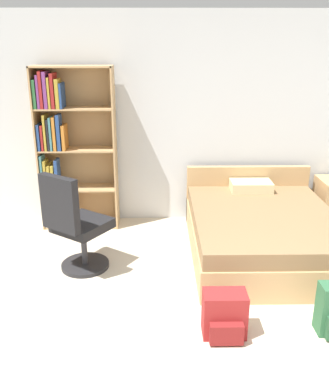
# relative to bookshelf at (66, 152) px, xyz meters

# --- Properties ---
(wall_back) EXTENTS (9.00, 0.06, 2.60)m
(wall_back) POSITION_rel_bookshelf_xyz_m (1.68, 0.24, 0.33)
(wall_back) COLOR silver
(wall_back) RESTS_ON ground_plane
(bookshelf) EXTENTS (0.94, 0.32, 1.98)m
(bookshelf) POSITION_rel_bookshelf_xyz_m (0.00, 0.00, 0.00)
(bookshelf) COLOR tan
(bookshelf) RESTS_ON ground_plane
(bed) EXTENTS (1.55, 1.95, 0.75)m
(bed) POSITION_rel_bookshelf_xyz_m (2.27, -0.78, -0.71)
(bed) COLOR tan
(bed) RESTS_ON ground_plane
(office_chair) EXTENTS (0.70, 0.72, 1.07)m
(office_chair) POSITION_rel_bookshelf_xyz_m (0.30, -1.18, -0.47)
(office_chair) COLOR #232326
(office_chair) RESTS_ON ground_plane
(backpack_red) EXTENTS (0.35, 0.28, 0.38)m
(backpack_red) POSITION_rel_bookshelf_xyz_m (1.65, -2.22, -0.79)
(backpack_red) COLOR maroon
(backpack_red) RESTS_ON ground_plane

